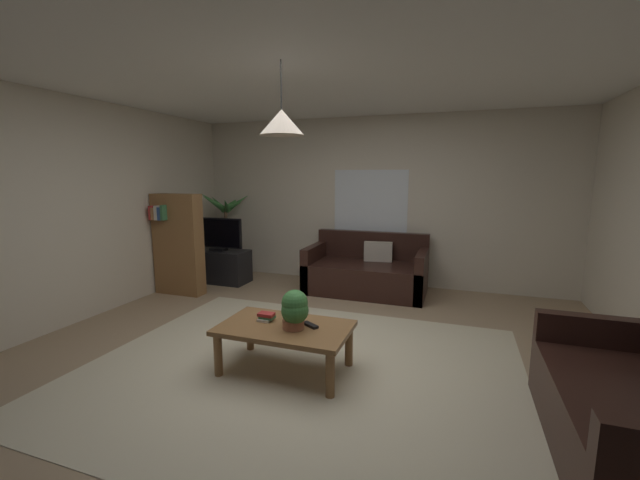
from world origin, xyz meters
The scene contains 18 objects.
floor centered at (0.00, 0.00, -0.01)m, with size 5.61×5.51×0.02m, color #9E8466.
rug centered at (0.00, -0.20, 0.00)m, with size 3.65×3.03×0.01m, color beige.
wall_back centered at (0.00, 2.78, 1.26)m, with size 5.73×0.06×2.51m, color beige.
wall_left centered at (-2.83, 0.00, 1.26)m, with size 0.06×5.51×2.51m, color beige.
ceiling centered at (0.00, 0.00, 2.52)m, with size 5.61×5.51×0.02m, color white.
window_pane centered at (-0.06, 2.75, 1.16)m, with size 1.12×0.01×1.13m, color white.
couch_under_window centered at (0.02, 2.24, 0.27)m, with size 1.66×0.90×0.82m.
coffee_table centered at (-0.12, -0.26, 0.34)m, with size 1.09×0.65×0.40m.
book_on_table_0 centered at (-0.33, -0.20, 0.41)m, with size 0.11×0.12×0.02m, color beige.
book_on_table_1 centered at (-0.31, -0.20, 0.43)m, with size 0.13×0.09×0.02m, color #387247.
book_on_table_2 centered at (-0.31, -0.21, 0.46)m, with size 0.14×0.09×0.03m, color #B22D2D.
remote_on_table_0 centered at (0.09, -0.20, 0.41)m, with size 0.05×0.16×0.02m, color black.
potted_plant_on_table centered at (-0.01, -0.29, 0.57)m, with size 0.23×0.23×0.33m.
tv_stand centered at (-2.25, 2.00, 0.25)m, with size 0.90×0.44×0.50m, color black.
tv centered at (-2.25, 1.98, 0.76)m, with size 0.81×0.16×0.51m.
potted_palm_corner centered at (-2.39, 2.42, 0.69)m, with size 0.81×1.00×1.42m.
bookshelf_corner centered at (-2.44, 1.29, 0.71)m, with size 0.70×0.31×1.40m.
pendant_lamp centered at (-0.12, -0.26, 2.05)m, with size 0.35×0.35×0.56m.
Camera 1 is at (1.20, -3.12, 1.65)m, focal length 22.07 mm.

